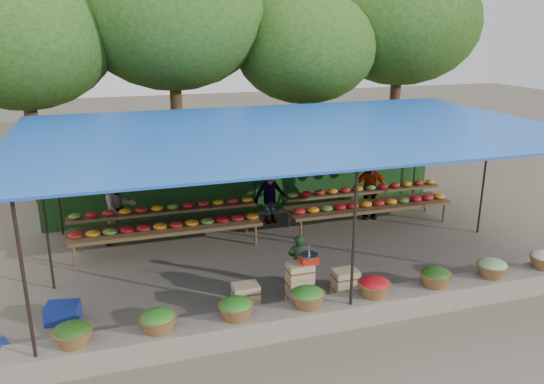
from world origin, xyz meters
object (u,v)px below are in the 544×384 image
object	(u,v)px
crate_counter	(298,287)
weighing_scale	(309,258)
vendor_seated	(298,261)
blue_crate_back	(63,313)

from	to	relation	value
crate_counter	weighing_scale	xyz separation A→B (m)	(0.19, 0.00, 0.54)
vendor_seated	blue_crate_back	world-z (taller)	vendor_seated
blue_crate_back	weighing_scale	bearing A→B (deg)	2.70
blue_crate_back	crate_counter	bearing A→B (deg)	2.32
crate_counter	blue_crate_back	world-z (taller)	crate_counter
vendor_seated	blue_crate_back	xyz separation A→B (m)	(-4.22, 0.01, -0.37)
weighing_scale	blue_crate_back	world-z (taller)	weighing_scale
crate_counter	vendor_seated	xyz separation A→B (m)	(0.21, 0.59, 0.22)
crate_counter	blue_crate_back	size ratio (longest dim) A/B	4.37
weighing_scale	blue_crate_back	xyz separation A→B (m)	(-4.19, 0.60, -0.69)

